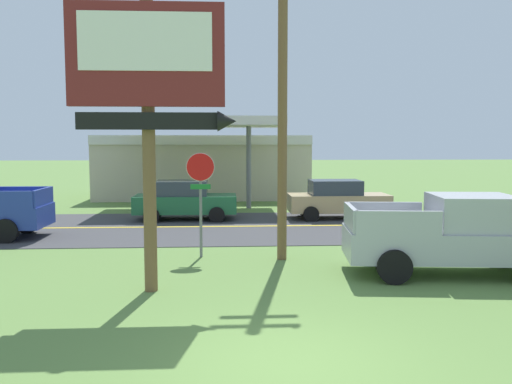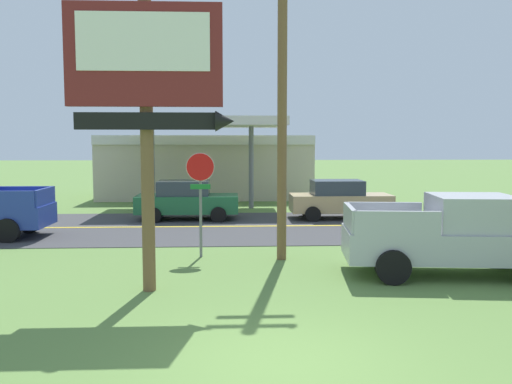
{
  "view_description": "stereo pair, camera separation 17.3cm",
  "coord_description": "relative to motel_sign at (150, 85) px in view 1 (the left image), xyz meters",
  "views": [
    {
      "loc": [
        -0.94,
        -7.69,
        3.25
      ],
      "look_at": [
        0.0,
        8.0,
        1.8
      ],
      "focal_mm": 38.28,
      "sensor_mm": 36.0,
      "label": 1
    },
    {
      "loc": [
        -0.76,
        -7.7,
        3.25
      ],
      "look_at": [
        0.0,
        8.0,
        1.8
      ],
      "focal_mm": 38.28,
      "sensor_mm": 36.0,
      "label": 2
    }
  ],
  "objects": [
    {
      "name": "car_green_near_lane",
      "position": [
        -0.1,
        11.02,
        -3.61
      ],
      "size": [
        4.2,
        2.0,
        1.64
      ],
      "color": "#1E6038",
      "rests_on": "ground"
    },
    {
      "name": "utility_pole",
      "position": [
        3.13,
        3.17,
        0.34
      ],
      "size": [
        1.61,
        0.26,
        9.04
      ],
      "color": "brown",
      "rests_on": "ground"
    },
    {
      "name": "gas_station",
      "position": [
        0.36,
        20.57,
        -2.49
      ],
      "size": [
        12.0,
        11.5,
        4.4
      ],
      "color": "beige",
      "rests_on": "ground"
    },
    {
      "name": "car_tan_mid_lane",
      "position": [
        6.34,
        11.02,
        -3.61
      ],
      "size": [
        4.2,
        2.0,
        1.64
      ],
      "color": "tan",
      "rests_on": "ground"
    },
    {
      "name": "road_asphalt",
      "position": [
        2.46,
        9.02,
        -4.43
      ],
      "size": [
        140.0,
        8.0,
        0.02
      ],
      "primitive_type": "cube",
      "color": "#3D3D3F",
      "rests_on": "ground"
    },
    {
      "name": "road_centre_line",
      "position": [
        2.46,
        9.02,
        -4.41
      ],
      "size": [
        126.0,
        0.2,
        0.01
      ],
      "primitive_type": "cube",
      "color": "gold",
      "rests_on": "road_asphalt"
    },
    {
      "name": "pickup_silver_parked_on_lawn",
      "position": [
        7.19,
        1.18,
        -3.47
      ],
      "size": [
        5.38,
        2.65,
        1.96
      ],
      "color": "#A8AAAF",
      "rests_on": "ground"
    },
    {
      "name": "motel_sign",
      "position": [
        0.0,
        0.0,
        0.0
      ],
      "size": [
        3.5,
        0.54,
        6.42
      ],
      "color": "brown",
      "rests_on": "ground"
    },
    {
      "name": "ground_plane",
      "position": [
        2.46,
        -3.98,
        -4.44
      ],
      "size": [
        180.0,
        180.0,
        0.0
      ],
      "primitive_type": "plane",
      "color": "#5B7F3D"
    },
    {
      "name": "stop_sign",
      "position": [
        0.88,
        3.57,
        -2.41
      ],
      "size": [
        0.8,
        0.08,
        2.95
      ],
      "color": "slate",
      "rests_on": "ground"
    }
  ]
}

